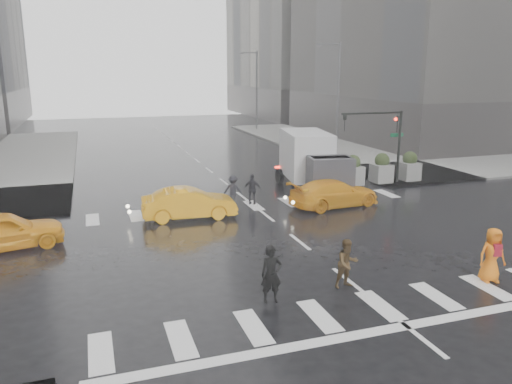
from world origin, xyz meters
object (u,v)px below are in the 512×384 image
object	(u,v)px
pedestrian_orange	(492,255)
taxi_mid	(189,203)
taxi_front	(4,231)
pedestrian_brown	(347,263)
box_truck	(312,161)
traffic_signal_pole	(386,133)

from	to	relation	value
pedestrian_orange	taxi_mid	xyz separation A→B (m)	(-8.04, 10.40, -0.20)
taxi_front	pedestrian_orange	bearing A→B (deg)	-130.67
taxi_mid	pedestrian_brown	bearing A→B (deg)	-156.78
taxi_mid	box_truck	xyz separation A→B (m)	(7.83, 3.24, 1.06)
pedestrian_brown	taxi_mid	distance (m)	9.86
pedestrian_brown	box_truck	bearing A→B (deg)	63.74
traffic_signal_pole	taxi_front	xyz separation A→B (m)	(-20.30, -5.13, -2.46)
box_truck	taxi_front	bearing A→B (deg)	-150.82
traffic_signal_pole	box_truck	world-z (taller)	traffic_signal_pole
taxi_front	box_truck	world-z (taller)	box_truck
pedestrian_brown	taxi_mid	size ratio (longest dim) A/B	0.37
pedestrian_brown	taxi_front	distance (m)	13.23
pedestrian_orange	taxi_mid	size ratio (longest dim) A/B	0.42
pedestrian_orange	taxi_front	size ratio (longest dim) A/B	0.42
taxi_front	taxi_mid	size ratio (longest dim) A/B	1.00
pedestrian_brown	pedestrian_orange	xyz separation A→B (m)	(4.75, -1.10, 0.11)
pedestrian_orange	box_truck	world-z (taller)	box_truck
pedestrian_orange	taxi_mid	distance (m)	13.14
taxi_front	box_truck	bearing A→B (deg)	-83.96
taxi_front	box_truck	xyz separation A→B (m)	(15.51, 5.15, 1.03)
traffic_signal_pole	box_truck	distance (m)	5.00
traffic_signal_pole	pedestrian_brown	bearing A→B (deg)	-126.70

